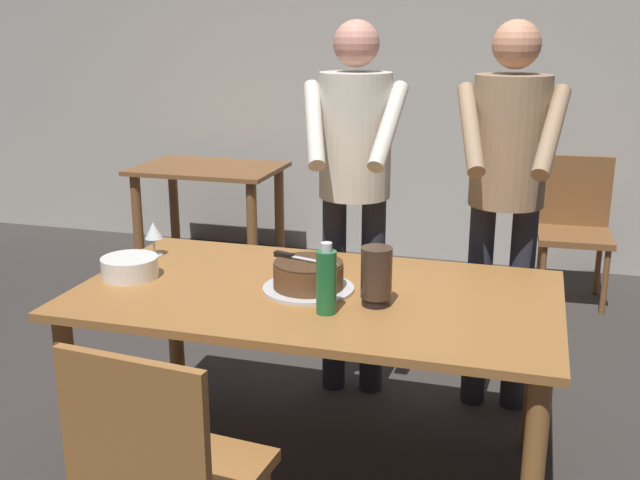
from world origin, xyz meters
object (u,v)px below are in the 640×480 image
Objects in this scene: person_standing_beside at (507,176)px; background_table at (209,189)px; wine_glass_near at (153,232)px; person_cutting_cake at (355,170)px; water_bottle at (326,281)px; hurricane_lamp at (376,276)px; main_dining_table at (316,315)px; cake_on_platter at (309,276)px; cake_knife at (293,257)px; chair_near_side at (165,474)px; plate_stack at (130,267)px; background_chair_0 at (574,224)px.

person_standing_beside is 1.72× the size of background_table.
person_cutting_cake reaches higher than wine_glass_near.
hurricane_lamp is at bearing 39.61° from water_bottle.
person_cutting_cake is (-0.12, 0.90, 0.21)m from water_bottle.
person_cutting_cake is 2.16m from background_table.
main_dining_table is 0.15m from cake_on_platter.
cake_knife is at bearing -58.70° from background_table.
plate_stack is at bearing 124.24° from chair_near_side.
background_table is (-1.35, 2.22, -0.29)m from cake_knife.
cake_on_platter is 1.28× the size of cake_knife.
background_table is at bearing 121.30° from cake_knife.
cake_knife reaches higher than main_dining_table.
plate_stack reaches higher than background_table.
wine_glass_near is (-0.79, 0.23, 0.20)m from main_dining_table.
cake_on_platter is at bearing -16.19° from cake_knife.
cake_knife is 1.21× the size of plate_stack.
chair_near_side is (0.56, -0.82, -0.30)m from plate_stack.
person_cutting_cake is (0.76, 0.47, 0.22)m from wine_glass_near.
hurricane_lamp is at bearing -70.95° from person_cutting_cake.
hurricane_lamp is (0.27, -0.09, 0.06)m from cake_on_platter.
cake_knife is 1.06× the size of water_bottle.
hurricane_lamp is at bearing -17.17° from cake_knife.
cake_knife is at bearing -16.90° from wine_glass_near.
chair_near_side and background_chair_0 have the same top height.
water_bottle is at bearing -26.27° from wine_glass_near.
water_bottle is (0.10, -0.20, 0.21)m from main_dining_table.
person_standing_beside is (1.42, 0.50, 0.22)m from wine_glass_near.
person_standing_beside is at bearing 49.15° from main_dining_table.
wine_glass_near is 0.92m from person_cutting_cake.
plate_stack is (-0.74, -0.05, 0.13)m from main_dining_table.
plate_stack is 0.99m from hurricane_lamp.
water_bottle is 2.91m from background_table.
cake_on_platter is 2.55m from background_chair_0.
plate_stack is at bearing -176.05° from main_dining_table.
cake_knife is at bearing 6.75° from plate_stack.
plate_stack is 1.05× the size of hurricane_lamp.
person_standing_beside is at bearing 44.00° from cake_knife.
background_table is at bearing 122.85° from main_dining_table.
main_dining_table is at bearing -113.63° from background_chair_0.
cake_on_platter is 0.20× the size of person_standing_beside.
person_cutting_cake is at bearing -177.41° from person_standing_beside.
main_dining_table is at bearing -57.15° from background_table.
cake_on_platter is 1.02m from person_standing_beside.
background_chair_0 is (1.20, 3.18, 0.00)m from chair_near_side.
wine_glass_near is at bearing 163.16° from cake_on_platter.
background_chair_0 is (0.92, 2.51, -0.37)m from water_bottle.
water_bottle reaches higher than background_chair_0.
main_dining_table is 8.41× the size of hurricane_lamp.
plate_stack reaches higher than main_dining_table.
main_dining_table is 1.03× the size of person_standing_beside.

